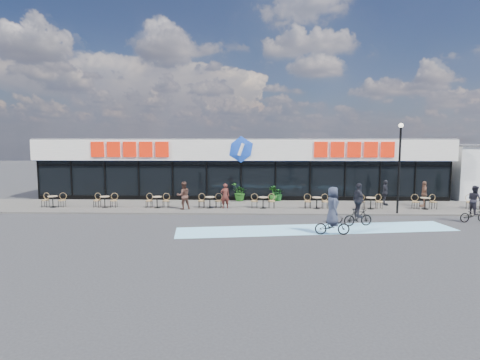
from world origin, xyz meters
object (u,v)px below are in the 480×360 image
(patron_left, at_px, (225,196))
(cyclist_a, at_px, (358,207))
(potted_plant_mid, at_px, (278,193))
(patron_right, at_px, (183,195))
(cyclist_b, at_px, (474,207))
(potted_plant_left, at_px, (239,192))
(pedestrian_a, at_px, (424,194))
(potted_plant_right, at_px, (273,194))
(lamp_post, at_px, (399,160))
(pedestrian_b, at_px, (385,193))
(bistro_set_0, at_px, (54,200))

(patron_left, relative_size, cyclist_a, 0.71)
(potted_plant_mid, xyz_separation_m, patron_right, (-6.19, -3.45, 0.34))
(cyclist_b, bearing_deg, cyclist_a, -170.79)
(cyclist_b, bearing_deg, potted_plant_left, 154.53)
(pedestrian_a, bearing_deg, patron_left, -65.79)
(potted_plant_left, bearing_deg, potted_plant_right, -0.00)
(patron_right, relative_size, cyclist_a, 0.78)
(patron_left, relative_size, patron_right, 0.91)
(pedestrian_a, xyz_separation_m, cyclist_a, (-5.81, -5.35, 0.04))
(lamp_post, height_order, pedestrian_a, lamp_post)
(lamp_post, distance_m, cyclist_a, 4.94)
(pedestrian_b, bearing_deg, bistro_set_0, 108.41)
(lamp_post, xyz_separation_m, cyclist_a, (-3.19, -3.00, -2.28))
(bistro_set_0, distance_m, patron_left, 11.26)
(potted_plant_left, height_order, pedestrian_b, pedestrian_b)
(patron_left, distance_m, patron_right, 2.64)
(potted_plant_left, height_order, cyclist_b, cyclist_b)
(bistro_set_0, xyz_separation_m, potted_plant_mid, (14.84, 2.90, 0.08))
(lamp_post, distance_m, potted_plant_mid, 8.54)
(bistro_set_0, distance_m, potted_plant_left, 12.41)
(patron_left, bearing_deg, pedestrian_b, 169.72)
(bistro_set_0, height_order, potted_plant_right, potted_plant_right)
(patron_right, bearing_deg, potted_plant_left, -160.53)
(bistro_set_0, relative_size, potted_plant_mid, 1.43)
(potted_plant_right, bearing_deg, lamp_post, -30.58)
(cyclist_b, bearing_deg, pedestrian_a, 99.86)
(pedestrian_b, bearing_deg, pedestrian_a, -86.79)
(bistro_set_0, height_order, patron_left, patron_left)
(lamp_post, xyz_separation_m, potted_plant_left, (-9.58, 4.24, -2.53))
(lamp_post, height_order, cyclist_b, lamp_post)
(lamp_post, distance_m, pedestrian_b, 3.68)
(bistro_set_0, height_order, pedestrian_a, pedestrian_a)
(lamp_post, bearing_deg, cyclist_b, -29.87)
(patron_right, xyz_separation_m, cyclist_b, (16.40, -2.87, -0.16))
(lamp_post, relative_size, patron_right, 3.05)
(cyclist_a, bearing_deg, potted_plant_left, 131.49)
(patron_left, xyz_separation_m, cyclist_a, (7.24, -4.36, 0.08))
(potted_plant_right, distance_m, pedestrian_a, 9.97)
(potted_plant_mid, xyz_separation_m, pedestrian_b, (7.11, -1.55, 0.31))
(bistro_set_0, height_order, patron_right, patron_right)
(bistro_set_0, relative_size, pedestrian_b, 0.90)
(pedestrian_b, bearing_deg, lamp_post, -170.45)
(lamp_post, distance_m, patron_left, 10.78)
(patron_right, distance_m, cyclist_a, 10.60)
(bistro_set_0, height_order, potted_plant_left, potted_plant_left)
(cyclist_a, distance_m, cyclist_b, 6.64)
(cyclist_a, bearing_deg, bistro_set_0, 166.38)
(patron_left, distance_m, cyclist_a, 8.45)
(cyclist_b, bearing_deg, lamp_post, 150.13)
(patron_right, bearing_deg, potted_plant_right, -174.90)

